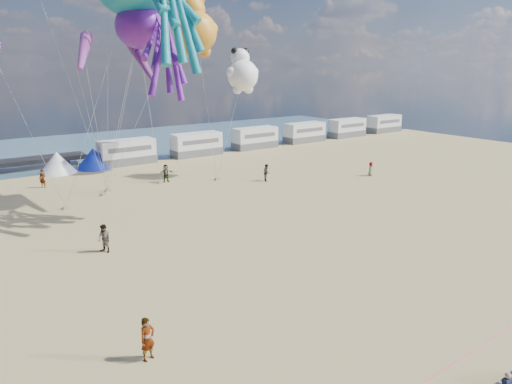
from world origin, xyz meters
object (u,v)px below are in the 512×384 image
at_px(motorhome_3, 304,132).
at_px(beachgoer_1, 267,173).
at_px(sandbag_d, 161,182).
at_px(motorhome_5, 384,124).
at_px(windsock_mid, 142,62).
at_px(motorhome_4, 347,128).
at_px(windsock_right, 84,52).
at_px(sandbag_a, 66,208).
at_px(motorhome_0, 127,152).
at_px(kite_panda, 243,75).
at_px(beachgoer_5, 43,179).
at_px(beachgoer_6, 371,169).
at_px(kite_octopus_purple, 139,26).
at_px(sandbag_b, 104,194).
at_px(beachgoer_4, 166,173).
at_px(beachgoer_7, 104,239).
at_px(sandbag_c, 217,179).
at_px(tent_blue, 94,158).
at_px(kite_teddy_orange, 196,32).
at_px(sandbag_e, 108,190).
at_px(motorhome_1, 197,144).
at_px(standing_person, 147,339).
at_px(motorhome_2, 255,138).
at_px(tent_white, 57,162).

relative_size(motorhome_3, beachgoer_1, 3.73).
relative_size(beachgoer_1, sandbag_d, 3.54).
distance_m(motorhome_5, windsock_mid, 55.17).
bearing_deg(motorhome_4, windsock_right, -156.80).
xyz_separation_m(beachgoer_1, sandbag_a, (-19.44, 2.09, -0.78)).
distance_m(motorhome_0, kite_panda, 17.99).
bearing_deg(beachgoer_5, beachgoer_6, 16.91).
bearing_deg(windsock_mid, sandbag_a, 169.53).
height_order(motorhome_0, kite_octopus_purple, kite_octopus_purple).
bearing_deg(motorhome_4, sandbag_b, -164.82).
bearing_deg(beachgoer_1, motorhome_3, -22.57).
bearing_deg(kite_octopus_purple, kite_panda, 32.95).
xyz_separation_m(beachgoer_1, beachgoer_4, (-8.69, 5.65, 0.03)).
bearing_deg(beachgoer_7, motorhome_0, 131.00).
relative_size(sandbag_c, sandbag_d, 1.00).
xyz_separation_m(tent_blue, kite_panda, (11.98, -13.30, 9.41)).
relative_size(kite_octopus_purple, kite_teddy_orange, 1.30).
xyz_separation_m(beachgoer_4, sandbag_e, (-6.10, -0.13, -0.81)).
bearing_deg(sandbag_e, sandbag_a, -143.61).
distance_m(motorhome_3, sandbag_c, 27.17).
xyz_separation_m(motorhome_0, motorhome_4, (38.00, 0.00, 0.00)).
bearing_deg(motorhome_0, sandbag_a, -126.63).
bearing_deg(motorhome_0, kite_octopus_purple, -104.06).
height_order(kite_octopus_purple, windsock_right, kite_octopus_purple).
height_order(motorhome_1, sandbag_c, motorhome_1).
bearing_deg(sandbag_e, windsock_right, -111.32).
bearing_deg(windsock_right, motorhome_1, 71.29).
distance_m(sandbag_c, windsock_right, 20.41).
bearing_deg(standing_person, motorhome_2, 33.23).
bearing_deg(beachgoer_5, tent_white, 109.05).
bearing_deg(motorhome_2, kite_octopus_purple, -144.30).
bearing_deg(motorhome_2, sandbag_e, -156.35).
bearing_deg(sandbag_d, sandbag_a, -161.04).
distance_m(standing_person, windsock_right, 20.85).
height_order(motorhome_5, tent_blue, motorhome_5).
bearing_deg(kite_teddy_orange, windsock_mid, -121.60).
xyz_separation_m(motorhome_4, windsock_mid, (-42.09, -16.58, 10.39)).
relative_size(tent_white, sandbag_d, 8.00).
bearing_deg(beachgoer_1, motorhome_2, -4.32).
bearing_deg(standing_person, motorhome_4, 20.08).
bearing_deg(motorhome_3, beachgoer_1, -140.17).
distance_m(beachgoer_6, windsock_right, 31.32).
height_order(sandbag_a, sandbag_c, same).
distance_m(motorhome_1, tent_white, 17.50).
distance_m(motorhome_2, tent_white, 27.00).
distance_m(motorhome_5, beachgoer_4, 48.69).
distance_m(beachgoer_4, sandbag_b, 7.03).
height_order(motorhome_2, motorhome_5, same).
height_order(kite_octopus_purple, kite_teddy_orange, kite_octopus_purple).
bearing_deg(sandbag_e, sandbag_b, -122.57).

